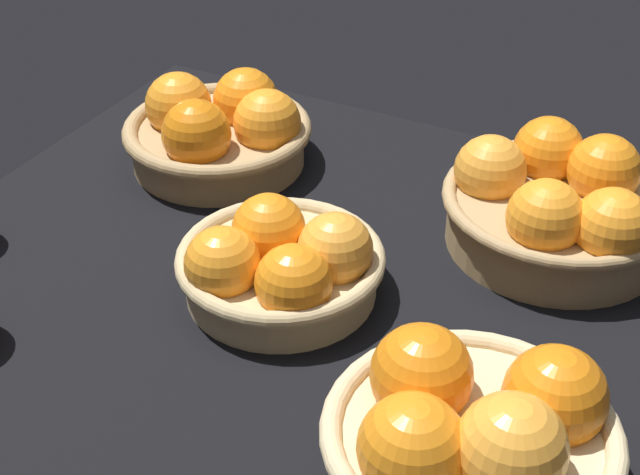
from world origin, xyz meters
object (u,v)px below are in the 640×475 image
object	(u,v)px
basket_near_left	(558,205)
basket_near_right	(220,130)
basket_center	(280,264)
basket_far_left	(472,436)

from	to	relation	value
basket_near_left	basket_near_right	world-z (taller)	basket_near_left
basket_center	basket_near_left	bearing A→B (deg)	-134.47
basket_center	basket_near_left	size ratio (longest dim) A/B	0.84
basket_near_left	basket_far_left	size ratio (longest dim) A/B	1.05
basket_near_left	basket_center	bearing A→B (deg)	45.53
basket_center	basket_far_left	bearing A→B (deg)	151.22
basket_far_left	basket_near_right	bearing A→B (deg)	-36.99
basket_near_left	basket_far_left	distance (cm)	35.31
basket_near_left	basket_far_left	xyz separation A→B (cm)	(-3.26, 35.16, -0.02)
basket_center	basket_near_right	xyz separation A→B (cm)	(19.56, -19.73, 0.41)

